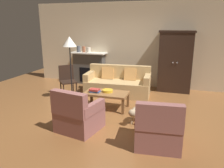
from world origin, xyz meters
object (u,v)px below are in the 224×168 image
coffee_table (106,94)px  side_chair_wooden (67,78)px  armoire (175,62)px  mantel_vase_slate (79,49)px  mantel_vase_cream (89,50)px  dog (136,112)px  fruit_bowl (108,91)px  floor_lamp (70,46)px  mantel_vase_terracotta (84,49)px  fireplace (89,68)px  couch (118,84)px  book_stack (95,91)px  armchair_near_left (78,116)px  armchair_near_right (158,129)px

coffee_table → side_chair_wooden: size_ratio=1.22×
armoire → mantel_vase_slate: (-3.33, 0.06, 0.28)m
mantel_vase_cream → dog: 3.71m
fruit_bowl → floor_lamp: size_ratio=0.15×
mantel_vase_terracotta → dog: mantel_vase_terracotta is taller
fruit_bowl → fireplace: bearing=123.6°
couch → side_chair_wooden: side_chair_wooden is taller
armoire → coffee_table: (-1.57, -2.07, -0.59)m
coffee_table → fruit_bowl: bearing=60.7°
fruit_bowl → book_stack: (-0.30, -0.12, 0.01)m
fireplace → mantel_vase_slate: mantel_vase_slate is taller
couch → armchair_near_left: 2.51m
couch → mantel_vase_cream: (-1.35, 0.95, 0.89)m
mantel_vase_slate → dog: size_ratio=0.38×
mantel_vase_cream → mantel_vase_slate: bearing=180.0°
armoire → dog: 2.89m
coffee_table → mantel_vase_slate: (-1.76, 2.13, 0.86)m
mantel_vase_slate → mantel_vase_terracotta: (0.20, 0.00, -0.00)m
dog → fireplace: bearing=129.0°
mantel_vase_terracotta → coffee_table: bearing=-53.9°
armchair_near_left → mantel_vase_cream: bearing=109.6°
coffee_table → mantel_vase_slate: bearing=129.5°
side_chair_wooden → dog: 2.71m
armchair_near_left → armchair_near_right: size_ratio=1.03×
book_stack → armchair_near_left: 1.26m
armoire → fireplace: bearing=178.5°
book_stack → mantel_vase_cream: 2.58m
couch → mantel_vase_cream: 1.87m
fireplace → mantel_vase_cream: size_ratio=7.21×
side_chair_wooden → fruit_bowl: bearing=-23.4°
coffee_table → dog: size_ratio=1.94×
mantel_vase_slate → floor_lamp: bearing=-70.3°
armchair_near_right → side_chair_wooden: 3.61m
armchair_near_left → floor_lamp: 2.14m
couch → mantel_vase_slate: 2.17m
mantel_vase_cream → floor_lamp: (0.32, -1.96, 0.33)m
mantel_vase_slate → armchair_near_right: bearing=-48.1°
book_stack → floor_lamp: (-0.78, 0.25, 1.08)m
book_stack → armchair_near_right: size_ratio=0.30×
coffee_table → mantel_vase_terracotta: (-1.56, 2.13, 0.86)m
armoire → side_chair_wooden: size_ratio=2.11×
armchair_near_right → book_stack: bearing=141.6°
armchair_near_left → book_stack: bearing=96.0°
armoire → mantel_vase_cream: 2.96m
mantel_vase_cream → armchair_near_right: size_ratio=0.20×
mantel_vase_cream → floor_lamp: size_ratio=0.10×
armchair_near_left → armoire: bearing=63.1°
couch → coffee_table: (0.03, -1.19, 0.05)m
side_chair_wooden → dog: (2.35, -1.33, -0.27)m
armoire → floor_lamp: bearing=-144.2°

